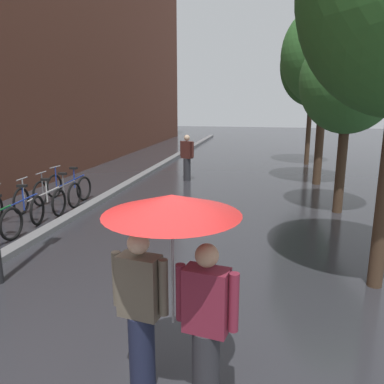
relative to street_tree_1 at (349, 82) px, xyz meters
The scene contains 10 objects.
kerb_strip 7.75m from the street_tree_1, 157.14° to the left, with size 0.30×36.00×0.12m, color slate.
street_tree_1 is the anchor object (origin of this frame).
street_tree_2 3.64m from the street_tree_1, 92.64° to the left, with size 2.86×2.86×5.88m.
street_tree_3 7.94m from the street_tree_1, 91.17° to the left, with size 2.78×2.78×6.11m.
parked_bicycle_3 8.45m from the street_tree_1, 160.96° to the right, with size 1.17×0.85×0.96m.
parked_bicycle_4 8.14m from the street_tree_1, 166.25° to the right, with size 1.11×0.75×0.96m.
parked_bicycle_5 7.99m from the street_tree_1, behind, with size 1.09×0.71×0.96m.
parked_bicycle_6 8.06m from the street_tree_1, behind, with size 1.16×0.82×0.96m.
couple_under_umbrella 7.78m from the street_tree_1, 110.00° to the right, with size 1.24×1.24×2.04m.
pedestrian_walking_midground 6.22m from the street_tree_1, 145.29° to the left, with size 0.55×0.37×1.64m.
Camera 1 is at (1.54, -3.00, 2.84)m, focal length 36.30 mm.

